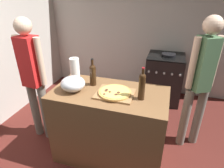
{
  "coord_description": "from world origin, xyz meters",
  "views": [
    {
      "loc": [
        0.55,
        -1.06,
        1.96
      ],
      "look_at": [
        -0.02,
        0.78,
        0.98
      ],
      "focal_mm": 30.66,
      "sensor_mm": 36.0,
      "label": 1
    }
  ],
  "objects_px": {
    "wine_bottle_dark": "(93,74)",
    "wine_bottle_amber": "(142,85)",
    "paper_towel_roll": "(75,68)",
    "person_in_red": "(200,79)",
    "pizza": "(115,92)",
    "person_in_stripes": "(33,75)",
    "stove": "(164,78)",
    "mixing_bowl": "(73,84)"
  },
  "relations": [
    {
      "from": "wine_bottle_dark",
      "to": "stove",
      "type": "height_order",
      "value": "wine_bottle_dark"
    },
    {
      "from": "pizza",
      "to": "mixing_bowl",
      "type": "xyz_separation_m",
      "value": [
        -0.47,
        -0.04,
        0.05
      ]
    },
    {
      "from": "wine_bottle_amber",
      "to": "mixing_bowl",
      "type": "bearing_deg",
      "value": -177.03
    },
    {
      "from": "paper_towel_roll",
      "to": "stove",
      "type": "height_order",
      "value": "paper_towel_roll"
    },
    {
      "from": "paper_towel_roll",
      "to": "stove",
      "type": "bearing_deg",
      "value": 52.9
    },
    {
      "from": "wine_bottle_dark",
      "to": "person_in_red",
      "type": "relative_size",
      "value": 0.19
    },
    {
      "from": "pizza",
      "to": "person_in_red",
      "type": "xyz_separation_m",
      "value": [
        0.89,
        0.56,
        0.02
      ]
    },
    {
      "from": "wine_bottle_amber",
      "to": "person_in_red",
      "type": "xyz_separation_m",
      "value": [
        0.61,
        0.57,
        -0.11
      ]
    },
    {
      "from": "mixing_bowl",
      "to": "paper_towel_roll",
      "type": "bearing_deg",
      "value": 112.55
    },
    {
      "from": "wine_bottle_dark",
      "to": "stove",
      "type": "distance_m",
      "value": 1.8
    },
    {
      "from": "pizza",
      "to": "person_in_stripes",
      "type": "distance_m",
      "value": 1.12
    },
    {
      "from": "pizza",
      "to": "stove",
      "type": "height_order",
      "value": "pizza"
    },
    {
      "from": "person_in_red",
      "to": "person_in_stripes",
      "type": "bearing_deg",
      "value": -167.41
    },
    {
      "from": "mixing_bowl",
      "to": "person_in_stripes",
      "type": "bearing_deg",
      "value": 166.31
    },
    {
      "from": "mixing_bowl",
      "to": "pizza",
      "type": "bearing_deg",
      "value": 5.4
    },
    {
      "from": "stove",
      "to": "person_in_red",
      "type": "xyz_separation_m",
      "value": [
        0.43,
        -1.09,
        0.54
      ]
    },
    {
      "from": "wine_bottle_dark",
      "to": "person_in_stripes",
      "type": "bearing_deg",
      "value": -177.5
    },
    {
      "from": "paper_towel_roll",
      "to": "wine_bottle_amber",
      "type": "relative_size",
      "value": 0.77
    },
    {
      "from": "paper_towel_roll",
      "to": "mixing_bowl",
      "type": "bearing_deg",
      "value": -67.45
    },
    {
      "from": "pizza",
      "to": "person_in_stripes",
      "type": "relative_size",
      "value": 0.21
    },
    {
      "from": "pizza",
      "to": "wine_bottle_amber",
      "type": "relative_size",
      "value": 1.01
    },
    {
      "from": "person_in_red",
      "to": "paper_towel_roll",
      "type": "bearing_deg",
      "value": -168.24
    },
    {
      "from": "person_in_red",
      "to": "stove",
      "type": "bearing_deg",
      "value": 111.52
    },
    {
      "from": "stove",
      "to": "mixing_bowl",
      "type": "bearing_deg",
      "value": -118.81
    },
    {
      "from": "stove",
      "to": "wine_bottle_dark",
      "type": "bearing_deg",
      "value": -117.28
    },
    {
      "from": "stove",
      "to": "person_in_red",
      "type": "relative_size",
      "value": 0.54
    },
    {
      "from": "pizza",
      "to": "wine_bottle_amber",
      "type": "bearing_deg",
      "value": -1.09
    },
    {
      "from": "stove",
      "to": "paper_towel_roll",
      "type": "bearing_deg",
      "value": -127.1
    },
    {
      "from": "paper_towel_roll",
      "to": "person_in_stripes",
      "type": "bearing_deg",
      "value": -165.1
    },
    {
      "from": "wine_bottle_dark",
      "to": "person_in_red",
      "type": "height_order",
      "value": "person_in_red"
    },
    {
      "from": "wine_bottle_dark",
      "to": "wine_bottle_amber",
      "type": "xyz_separation_m",
      "value": [
        0.59,
        -0.15,
        0.02
      ]
    },
    {
      "from": "paper_towel_roll",
      "to": "wine_bottle_dark",
      "type": "height_order",
      "value": "wine_bottle_dark"
    },
    {
      "from": "wine_bottle_dark",
      "to": "wine_bottle_amber",
      "type": "height_order",
      "value": "wine_bottle_amber"
    },
    {
      "from": "wine_bottle_dark",
      "to": "pizza",
      "type": "bearing_deg",
      "value": -25.82
    },
    {
      "from": "wine_bottle_dark",
      "to": "wine_bottle_amber",
      "type": "bearing_deg",
      "value": -14.69
    },
    {
      "from": "mixing_bowl",
      "to": "person_in_red",
      "type": "height_order",
      "value": "person_in_red"
    },
    {
      "from": "wine_bottle_dark",
      "to": "wine_bottle_amber",
      "type": "distance_m",
      "value": 0.61
    },
    {
      "from": "mixing_bowl",
      "to": "person_in_red",
      "type": "relative_size",
      "value": 0.16
    },
    {
      "from": "paper_towel_roll",
      "to": "person_in_red",
      "type": "xyz_separation_m",
      "value": [
        1.49,
        0.31,
        -0.08
      ]
    },
    {
      "from": "paper_towel_roll",
      "to": "person_in_stripes",
      "type": "distance_m",
      "value": 0.55
    },
    {
      "from": "person_in_stripes",
      "to": "wine_bottle_amber",
      "type": "bearing_deg",
      "value": -4.88
    },
    {
      "from": "mixing_bowl",
      "to": "wine_bottle_amber",
      "type": "distance_m",
      "value": 0.75
    }
  ]
}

